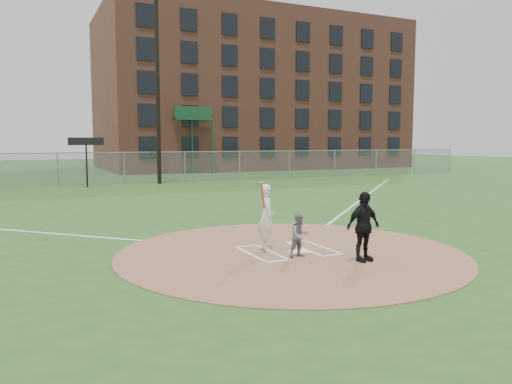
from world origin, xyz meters
name	(u,v)px	position (x,y,z in m)	size (l,w,h in m)	color
ground	(291,253)	(0.00, 0.00, 0.00)	(140.00, 140.00, 0.00)	#26511B
dirt_circle	(291,252)	(0.00, 0.00, 0.01)	(8.40, 8.40, 0.02)	#9C6849
home_plate	(300,252)	(0.15, -0.17, 0.03)	(0.42, 0.42, 0.03)	white
foul_line_first	(364,197)	(9.00, 9.00, 0.01)	(0.10, 24.00, 0.01)	white
catcher	(300,235)	(-0.07, -0.56, 0.53)	(0.50, 0.39, 1.02)	gray
umpire	(363,227)	(1.02, -1.51, 0.80)	(0.92, 0.38, 1.57)	black
batters_boxes	(288,250)	(0.00, 0.15, 0.03)	(2.08, 1.88, 0.01)	white
batter_at_plate	(266,217)	(-0.48, 0.37, 0.85)	(0.74, 1.00, 1.78)	white
outfield_fence	(125,168)	(0.00, 22.00, 1.02)	(56.08, 0.08, 2.03)	slate
brick_warehouse	(250,95)	(16.00, 37.96, 7.50)	(30.00, 17.17, 15.00)	brown
light_pole	(158,79)	(2.00, 21.00, 6.61)	(1.20, 0.30, 12.22)	black
scoreboard_sign	(86,147)	(-2.50, 20.20, 2.39)	(2.00, 0.10, 2.93)	black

